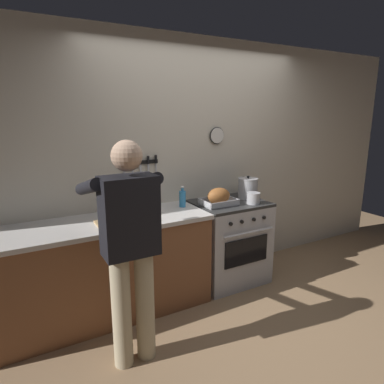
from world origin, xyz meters
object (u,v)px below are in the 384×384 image
object	(u,v)px
saucepan	(253,198)
bottle_wine_red	(115,203)
person_cook	(130,241)
cutting_board	(118,222)
bottle_cooking_oil	(139,203)
stock_pot	(248,188)
bottle_dish_soap	(182,198)
stove	(229,241)
bottle_soy_sauce	(139,202)
roasting_pan	(219,197)

from	to	relation	value
saucepan	bottle_wine_red	bearing A→B (deg)	169.40
person_cook	saucepan	xyz separation A→B (m)	(1.52, 0.51, 0.01)
cutting_board	bottle_cooking_oil	world-z (taller)	bottle_cooking_oil
stock_pot	bottle_dish_soap	distance (m)	0.80
stove	bottle_cooking_oil	bearing A→B (deg)	177.79
bottle_cooking_oil	bottle_soy_sauce	world-z (taller)	bottle_cooking_oil
cutting_board	bottle_soy_sauce	xyz separation A→B (m)	(0.31, 0.31, 0.07)
stove	saucepan	world-z (taller)	saucepan
saucepan	bottle_soy_sauce	distance (m)	1.18
bottle_cooking_oil	bottle_wine_red	world-z (taller)	bottle_wine_red
stock_pot	bottle_wine_red	xyz separation A→B (m)	(-1.49, 0.04, 0.02)
person_cook	stock_pot	distance (m)	1.78
saucepan	bottle_dish_soap	distance (m)	0.75
roasting_pan	bottle_wine_red	bearing A→B (deg)	173.07
roasting_pan	bottle_soy_sauce	size ratio (longest dim) A/B	1.86
bottle_cooking_oil	roasting_pan	bearing A→B (deg)	-5.87
person_cook	stock_pot	size ratio (longest dim) A/B	6.54
stove	person_cook	bearing A→B (deg)	-153.10
stove	cutting_board	world-z (taller)	cutting_board
stock_pot	bottle_wine_red	size ratio (longest dim) A/B	0.82
roasting_pan	bottle_soy_sauce	bearing A→B (deg)	163.03
stock_pot	bottle_soy_sauce	size ratio (longest dim) A/B	1.34
bottle_dish_soap	bottle_soy_sauce	xyz separation A→B (m)	(-0.42, 0.11, -0.01)
stock_pot	saucepan	distance (m)	0.25
bottle_wine_red	bottle_cooking_oil	bearing A→B (deg)	-11.08
stock_pot	bottle_soy_sauce	bearing A→B (deg)	172.91
person_cook	stove	bearing A→B (deg)	-67.57
saucepan	stock_pot	bearing A→B (deg)	66.15
person_cook	bottle_dish_soap	world-z (taller)	person_cook
person_cook	saucepan	bearing A→B (deg)	-76.13
stove	stock_pot	size ratio (longest dim) A/B	3.55
roasting_pan	person_cook	bearing A→B (deg)	-151.52
stove	roasting_pan	bearing A→B (deg)	-164.94
bottle_cooking_oil	bottle_soy_sauce	xyz separation A→B (m)	(0.06, 0.15, -0.03)
stove	cutting_board	bearing A→B (deg)	-174.80
stock_pot	bottle_cooking_oil	size ratio (longest dim) A/B	0.96
bottle_cooking_oil	bottle_dish_soap	distance (m)	0.48
roasting_pan	saucepan	xyz separation A→B (m)	(0.35, -0.13, -0.02)
stove	bottle_dish_soap	world-z (taller)	bottle_dish_soap
bottle_wine_red	stove	bearing A→B (deg)	-3.76
cutting_board	bottle_cooking_oil	bearing A→B (deg)	31.36
person_cook	bottle_cooking_oil	xyz separation A→B (m)	(0.34, 0.72, 0.06)
stove	cutting_board	size ratio (longest dim) A/B	2.50
saucepan	bottle_dish_soap	bearing A→B (deg)	159.73
bottle_cooking_oil	saucepan	bearing A→B (deg)	-10.51
bottle_dish_soap	bottle_cooking_oil	bearing A→B (deg)	-175.22
bottle_wine_red	cutting_board	bearing A→B (deg)	-102.35
person_cook	stock_pot	world-z (taller)	person_cook
roasting_pan	bottle_dish_soap	bearing A→B (deg)	160.49
person_cook	bottle_dish_soap	distance (m)	1.12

